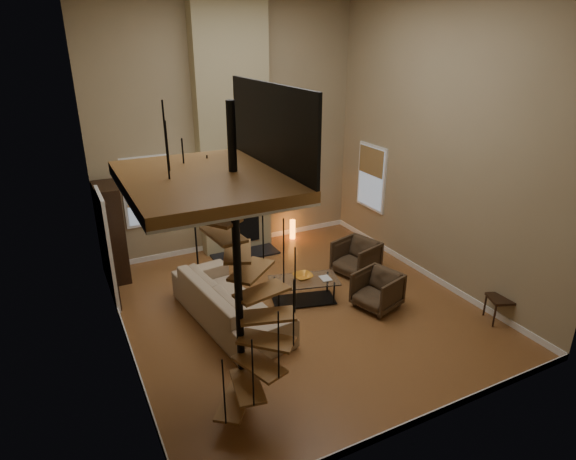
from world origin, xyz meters
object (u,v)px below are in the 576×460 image
hutch (112,234)px  side_chair (507,294)px  sofa (229,301)px  floor_lamp (194,208)px  armchair_far (380,289)px  coffee_table (304,288)px  armchair_near (358,257)px  accent_lamp (293,229)px

hutch → side_chair: hutch is taller
hutch → sofa: hutch is taller
hutch → side_chair: bearing=-39.6°
hutch → floor_lamp: 1.72m
armchair_far → coffee_table: armchair_far is taller
side_chair → armchair_near: bearing=114.0°
coffee_table → side_chair: (2.81, -2.16, 0.24)m
sofa → armchair_far: 2.75m
coffee_table → accent_lamp: (1.19, 2.78, -0.03)m
hutch → side_chair: size_ratio=2.20×
sofa → hutch: bearing=22.3°
floor_lamp → accent_lamp: (2.58, 0.61, -1.16)m
armchair_far → floor_lamp: (-2.55, 2.94, 1.06)m
armchair_near → hutch: bearing=-130.6°
accent_lamp → side_chair: side_chair is taller
floor_lamp → side_chair: 6.10m
armchair_near → accent_lamp: bearing=174.2°
armchair_far → side_chair: (1.66, -1.39, 0.17)m
sofa → armchair_near: 3.13m
sofa → accent_lamp: bearing=-51.4°
floor_lamp → coffee_table: bearing=-57.2°
coffee_table → floor_lamp: 2.81m
sofa → coffee_table: sofa is taller
floor_lamp → accent_lamp: floor_lamp is taller
armchair_near → coffee_table: bearing=-87.0°
armchair_near → armchair_far: (-0.44, -1.33, 0.00)m
floor_lamp → sofa: bearing=-92.3°
armchair_far → floor_lamp: bearing=-155.8°
armchair_near → floor_lamp: bearing=-134.5°
hutch → armchair_near: 5.06m
floor_lamp → armchair_near: bearing=-28.3°
side_chair → armchair_far: bearing=140.0°
armchair_far → side_chair: bearing=33.2°
accent_lamp → side_chair: (1.62, -4.94, 0.28)m
armchair_far → side_chair: 2.17m
hutch → coffee_table: 4.03m
coffee_table → armchair_far: bearing=-33.7°
hutch → armchair_near: (4.58, -2.07, -0.60)m
armchair_near → armchair_far: armchair_near is taller
hutch → accent_lamp: bearing=2.1°
armchair_far → accent_lamp: armchair_far is taller
hutch → accent_lamp: size_ratio=4.30×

